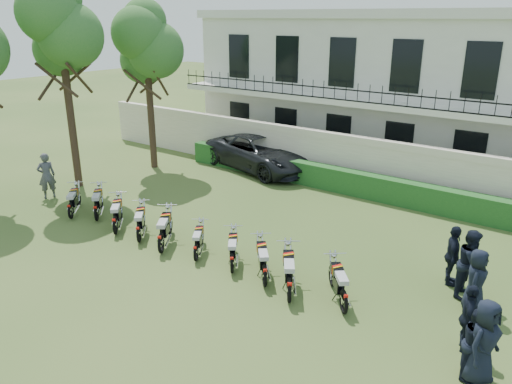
% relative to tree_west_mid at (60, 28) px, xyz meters
% --- Properties ---
extents(ground, '(100.00, 100.00, 0.00)m').
position_rel_tree_west_mid_xyz_m(ground, '(9.46, -1.00, -6.67)').
color(ground, '#385321').
rests_on(ground, ground).
extents(perimeter_wall, '(30.00, 0.35, 2.30)m').
position_rel_tree_west_mid_xyz_m(perimeter_wall, '(9.46, 7.00, -5.50)').
color(perimeter_wall, '#EEE1C8').
rests_on(perimeter_wall, ground).
extents(hedge, '(18.00, 0.60, 1.00)m').
position_rel_tree_west_mid_xyz_m(hedge, '(10.46, 6.20, -6.17)').
color(hedge, '#17421A').
rests_on(hedge, ground).
extents(building, '(20.40, 9.60, 7.40)m').
position_rel_tree_west_mid_xyz_m(building, '(9.46, 12.96, -2.96)').
color(building, silver).
rests_on(building, ground).
extents(tree_west_mid, '(3.40, 3.20, 8.82)m').
position_rel_tree_west_mid_xyz_m(tree_west_mid, '(0.00, 0.00, 0.00)').
color(tree_west_mid, '#473323').
rests_on(tree_west_mid, ground).
extents(tree_west_near, '(3.40, 3.20, 7.90)m').
position_rel_tree_west_mid_xyz_m(tree_west_near, '(0.50, 4.00, -0.78)').
color(tree_west_near, '#473323').
rests_on(tree_west_near, ground).
extents(motorcycle_0, '(1.40, 1.46, 1.05)m').
position_rel_tree_west_mid_xyz_m(motorcycle_0, '(3.08, -2.51, -6.18)').
color(motorcycle_0, black).
rests_on(motorcycle_0, ground).
extents(motorcycle_1, '(1.51, 1.45, 1.09)m').
position_rel_tree_west_mid_xyz_m(motorcycle_1, '(4.00, -2.06, -6.17)').
color(motorcycle_1, black).
rests_on(motorcycle_1, ground).
extents(motorcycle_2, '(1.49, 1.53, 1.11)m').
position_rel_tree_west_mid_xyz_m(motorcycle_2, '(5.53, -2.43, -6.16)').
color(motorcycle_2, black).
rests_on(motorcycle_2, ground).
extents(motorcycle_3, '(1.38, 1.50, 1.06)m').
position_rel_tree_west_mid_xyz_m(motorcycle_3, '(6.67, -2.38, -6.18)').
color(motorcycle_3, black).
rests_on(motorcycle_3, ground).
extents(motorcycle_4, '(1.31, 1.79, 1.15)m').
position_rel_tree_west_mid_xyz_m(motorcycle_4, '(7.85, -2.49, -6.14)').
color(motorcycle_4, black).
rests_on(motorcycle_4, ground).
extents(motorcycle_5, '(1.04, 1.49, 0.95)m').
position_rel_tree_west_mid_xyz_m(motorcycle_5, '(9.10, -2.24, -6.23)').
color(motorcycle_5, black).
rests_on(motorcycle_5, ground).
extents(motorcycle_6, '(1.18, 1.55, 1.01)m').
position_rel_tree_west_mid_xyz_m(motorcycle_6, '(10.46, -2.16, -6.20)').
color(motorcycle_6, black).
rests_on(motorcycle_6, ground).
extents(motorcycle_7, '(1.37, 1.54, 1.07)m').
position_rel_tree_west_mid_xyz_m(motorcycle_7, '(11.66, -2.23, -6.17)').
color(motorcycle_7, black).
rests_on(motorcycle_7, ground).
extents(motorcycle_8, '(1.30, 1.81, 1.16)m').
position_rel_tree_west_mid_xyz_m(motorcycle_8, '(12.65, -2.50, -6.13)').
color(motorcycle_8, black).
rests_on(motorcycle_8, ground).
extents(motorcycle_9, '(1.36, 1.57, 1.08)m').
position_rel_tree_west_mid_xyz_m(motorcycle_9, '(14.04, -2.12, -6.17)').
color(motorcycle_9, black).
rests_on(motorcycle_9, ground).
extents(suv, '(6.56, 4.06, 1.69)m').
position_rel_tree_west_mid_xyz_m(suv, '(4.98, 6.79, -5.82)').
color(suv, black).
rests_on(suv, ground).
extents(inspector, '(0.69, 0.82, 1.91)m').
position_rel_tree_west_mid_xyz_m(inspector, '(0.31, -1.67, -5.72)').
color(inspector, '#515156').
rests_on(inspector, ground).
extents(officer_0, '(0.80, 1.03, 1.86)m').
position_rel_tree_west_mid_xyz_m(officer_0, '(17.40, -2.67, -5.74)').
color(officer_0, black).
rests_on(officer_0, ground).
extents(officer_1, '(0.62, 0.79, 1.59)m').
position_rel_tree_west_mid_xyz_m(officer_1, '(17.28, -2.61, -5.87)').
color(officer_1, black).
rests_on(officer_1, ground).
extents(officer_2, '(0.67, 1.03, 1.63)m').
position_rel_tree_west_mid_xyz_m(officer_2, '(16.89, -1.80, -5.85)').
color(officer_2, black).
rests_on(officer_2, ground).
extents(officer_3, '(0.60, 0.86, 1.68)m').
position_rel_tree_west_mid_xyz_m(officer_3, '(16.60, 0.02, -5.83)').
color(officer_3, black).
rests_on(officer_3, ground).
extents(officer_4, '(0.76, 0.95, 1.89)m').
position_rel_tree_west_mid_xyz_m(officer_4, '(16.30, 0.66, -5.72)').
color(officer_4, black).
rests_on(officer_4, ground).
extents(officer_5, '(0.72, 1.10, 1.74)m').
position_rel_tree_west_mid_xyz_m(officer_5, '(15.73, 1.00, -5.80)').
color(officer_5, black).
rests_on(officer_5, ground).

